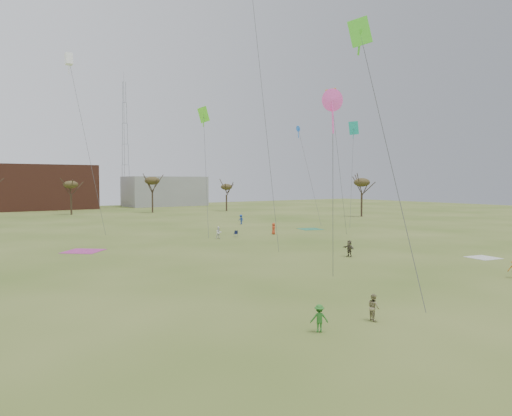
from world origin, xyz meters
TOP-DOWN VIEW (x-y plane):
  - ground at (0.00, 0.00)m, footprint 260.00×260.00m
  - flyer_near_center at (-5.95, -2.11)m, footprint 1.06×0.94m
  - spectator_fore_b at (-2.12, -2.32)m, footprint 0.76×0.86m
  - spectator_fore_c at (13.22, 14.33)m, footprint 0.61×1.60m
  - spectator_mid_e at (10.19, 35.18)m, footprint 0.86×0.72m
  - flyer_far_b at (19.30, 35.11)m, footprint 0.78×0.94m
  - flyer_far_c at (24.29, 51.26)m, footprint 0.84×1.21m
  - blanket_cream at (23.67, 6.06)m, footprint 3.08×3.08m
  - blanket_plum at (-7.89, 33.71)m, footprint 5.32×5.32m
  - blanket_olive at (28.62, 37.68)m, footprint 4.05×4.05m
  - camp_chair_right at (13.04, 35.52)m, footprint 0.72×0.71m
  - kites_aloft at (0.54, 24.42)m, footprint 72.26×52.58m
  - tree_line at (-2.85, 79.12)m, footprint 117.44×49.32m
  - building_brick at (5.00, 120.00)m, footprint 26.00×16.00m
  - building_grey at (40.00, 118.00)m, footprint 24.00×12.00m
  - radio_tower at (30.00, 125.00)m, footprint 1.51×1.72m

SIDE VIEW (x-z plane):
  - ground at x=0.00m, z-range 0.00..0.00m
  - blanket_cream at x=23.67m, z-range -0.01..0.02m
  - blanket_plum at x=-7.89m, z-range -0.01..0.02m
  - blanket_olive at x=28.62m, z-range -0.01..0.02m
  - camp_chair_right at x=13.04m, z-range -0.18..0.69m
  - flyer_near_center at x=-5.95m, z-range 0.00..1.42m
  - spectator_fore_b at x=-2.12m, z-range 0.00..1.49m
  - spectator_mid_e at x=10.19m, z-range 0.00..1.59m
  - flyer_far_b at x=19.30m, z-range 0.00..1.65m
  - spectator_fore_c at x=13.22m, z-range 0.00..1.69m
  - flyer_far_c at x=24.29m, z-range 0.00..1.72m
  - building_grey at x=40.00m, z-range 0.00..9.00m
  - building_brick at x=5.00m, z-range 0.00..12.00m
  - tree_line at x=-2.85m, z-range 2.63..11.54m
  - radio_tower at x=30.00m, z-range -1.29..39.71m
  - kites_aloft at x=0.54m, z-range 7.36..34.85m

